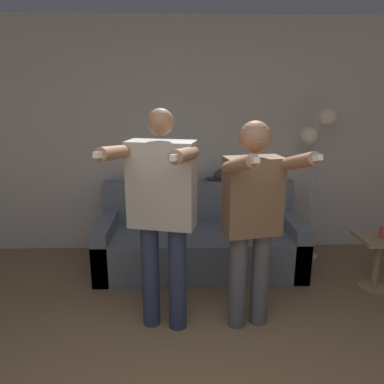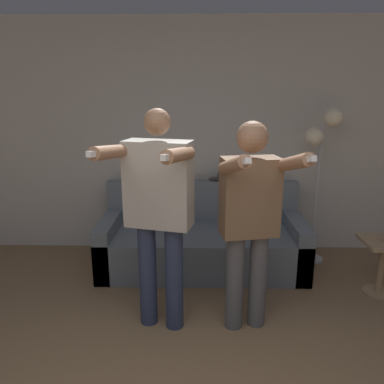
{
  "view_description": "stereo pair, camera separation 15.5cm",
  "coord_description": "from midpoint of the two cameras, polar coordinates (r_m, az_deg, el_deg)",
  "views": [
    {
      "loc": [
        -0.05,
        -1.14,
        1.84
      ],
      "look_at": [
        0.05,
        2.01,
        0.98
      ],
      "focal_mm": 35.0,
      "sensor_mm": 36.0,
      "label": 1
    },
    {
      "loc": [
        0.11,
        -1.14,
        1.84
      ],
      "look_at": [
        0.05,
        2.01,
        0.98
      ],
      "focal_mm": 35.0,
      "sensor_mm": 36.0,
      "label": 2
    }
  ],
  "objects": [
    {
      "name": "wall_back",
      "position": [
        4.27,
        -2.21,
        8.03
      ],
      "size": [
        10.0,
        0.05,
        2.6
      ],
      "color": "beige",
      "rests_on": "ground_plane"
    },
    {
      "name": "couch",
      "position": [
        4.02,
        0.06,
        -7.64
      ],
      "size": [
        2.1,
        0.86,
        0.86
      ],
      "color": "slate",
      "rests_on": "ground_plane"
    },
    {
      "name": "person_left",
      "position": [
        2.77,
        -6.25,
        -2.29
      ],
      "size": [
        0.66,
        0.77,
        1.72
      ],
      "rotation": [
        0.0,
        0.0,
        -0.24
      ],
      "color": "#2D3856",
      "rests_on": "ground_plane"
    },
    {
      "name": "person_right",
      "position": [
        2.82,
        7.7,
        -3.23
      ],
      "size": [
        0.57,
        0.72,
        1.63
      ],
      "rotation": [
        0.0,
        0.0,
        0.18
      ],
      "color": "#56565B",
      "rests_on": "ground_plane"
    },
    {
      "name": "cat",
      "position": [
        4.14,
        4.67,
        2.75
      ],
      "size": [
        0.45,
        0.13,
        0.18
      ],
      "color": "#3D3833",
      "rests_on": "couch"
    },
    {
      "name": "floor_lamp",
      "position": [
        4.14,
        17.42,
        7.18
      ],
      "size": [
        0.37,
        0.26,
        1.67
      ],
      "color": "#B2B2B7",
      "rests_on": "ground_plane"
    },
    {
      "name": "side_table",
      "position": [
        3.91,
        25.48,
        -8.39
      ],
      "size": [
        0.39,
        0.39,
        0.53
      ],
      "color": "#A38460",
      "rests_on": "ground_plane"
    },
    {
      "name": "cup",
      "position": [
        3.84,
        26.13,
        -5.52
      ],
      "size": [
        0.07,
        0.07,
        0.1
      ],
      "color": "#B7473D",
      "rests_on": "side_table"
    }
  ]
}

